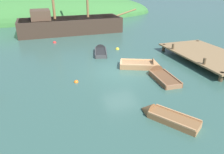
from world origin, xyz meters
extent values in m
plane|color=#33564C|center=(0.00, 0.00, 0.00)|extent=(120.00, 120.00, 0.00)
cube|color=olive|center=(7.57, 0.00, 0.56)|extent=(4.50, 7.75, 0.12)
cylinder|color=#4F3D27|center=(5.67, -3.52, 0.01)|extent=(0.28, 0.28, 1.22)
cylinder|color=#4F3D27|center=(5.67, 3.52, 0.01)|extent=(0.28, 0.28, 1.22)
cylinder|color=#4F3D27|center=(9.47, 3.52, 0.01)|extent=(0.28, 0.28, 1.22)
cylinder|color=#4F3D27|center=(5.57, -1.94, 0.85)|extent=(0.20, 0.20, 0.45)
cylinder|color=#4F3D27|center=(5.57, 1.94, 0.85)|extent=(0.20, 0.20, 0.45)
ellipsoid|color=#387033|center=(-9.88, 30.09, 0.00)|extent=(55.02, 19.91, 8.96)
cube|color=#38281E|center=(-1.35, 13.95, 0.52)|extent=(12.46, 4.04, 2.64)
cube|color=#997A51|center=(-1.35, 13.95, 1.79)|extent=(11.96, 3.72, 0.10)
cylinder|color=olive|center=(6.07, 14.00, 2.14)|extent=(2.95, 0.22, 0.97)
cube|color=#4C3828|center=(-4.83, 13.92, 2.39)|extent=(2.22, 2.78, 1.10)
cube|color=black|center=(-0.23, 4.41, 0.08)|extent=(1.61, 2.67, 0.40)
cone|color=black|center=(0.16, 5.93, 0.08)|extent=(1.10, 0.86, 0.97)
cube|color=#3B3B3B|center=(-0.53, 3.26, 0.14)|extent=(0.92, 0.35, 0.28)
cube|color=#3B3B3B|center=(-0.12, 4.84, 0.22)|extent=(0.95, 0.41, 0.05)
cube|color=#3B3B3B|center=(-0.34, 3.99, 0.22)|extent=(0.95, 0.41, 0.05)
cube|color=#3B3B3B|center=(0.23, 4.30, 0.31)|extent=(0.69, 2.38, 0.07)
cube|color=#3B3B3B|center=(-0.68, 4.53, 0.31)|extent=(0.69, 2.38, 0.07)
cube|color=brown|center=(2.22, -2.30, 0.08)|extent=(1.33, 2.54, 0.39)
cone|color=brown|center=(2.32, -0.75, 0.08)|extent=(1.16, 0.70, 1.12)
cube|color=#8E6242|center=(2.14, -3.48, 0.13)|extent=(1.06, 0.19, 0.27)
cube|color=#8E6242|center=(2.25, -1.87, 0.21)|extent=(1.09, 0.25, 0.05)
cube|color=#8E6242|center=(2.19, -2.73, 0.21)|extent=(1.09, 0.25, 0.05)
cube|color=#8E6242|center=(2.77, -2.34, 0.30)|extent=(0.24, 2.42, 0.07)
cube|color=#8E6242|center=(1.67, -2.26, 0.30)|extent=(0.24, 2.42, 0.07)
cube|color=#9E7047|center=(1.48, 0.54, 0.13)|extent=(2.76, 2.15, 0.50)
cone|color=#9E7047|center=(2.89, -0.07, 0.13)|extent=(1.06, 1.37, 1.22)
cube|color=tan|center=(0.40, 1.00, 0.21)|extent=(0.57, 1.11, 0.35)
cube|color=tan|center=(1.87, 0.37, 0.32)|extent=(0.63, 1.16, 0.05)
cube|color=tan|center=(1.09, 0.71, 0.32)|extent=(0.63, 1.16, 0.05)
cube|color=tan|center=(1.24, -0.02, 0.41)|extent=(2.24, 1.02, 0.07)
cube|color=tan|center=(1.72, 1.09, 0.41)|extent=(2.24, 1.02, 0.07)
cube|color=brown|center=(0.21, -6.35, 0.08)|extent=(2.02, 2.43, 0.40)
cone|color=brown|center=(-0.59, -5.14, 0.08)|extent=(1.05, 0.98, 0.87)
cube|color=#AE7B4F|center=(0.81, -7.28, 0.14)|extent=(0.75, 0.55, 0.28)
cube|color=#AE7B4F|center=(-0.01, -6.01, 0.22)|extent=(0.80, 0.61, 0.05)
cube|color=#AE7B4F|center=(0.43, -6.69, 0.22)|extent=(0.80, 0.61, 0.05)
cube|color=#AE7B4F|center=(0.55, -6.12, 0.31)|extent=(1.30, 1.93, 0.07)
cube|color=#AE7B4F|center=(-0.14, -6.58, 0.31)|extent=(1.30, 1.93, 0.07)
sphere|color=orange|center=(-3.34, -0.63, 0.00)|extent=(0.30, 0.30, 0.30)
sphere|color=yellow|center=(1.71, 5.36, 0.00)|extent=(0.37, 0.37, 0.37)
sphere|color=red|center=(-3.81, 9.69, 0.00)|extent=(0.37, 0.37, 0.37)
camera|label=1|loc=(-5.14, -13.11, 6.01)|focal=33.97mm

